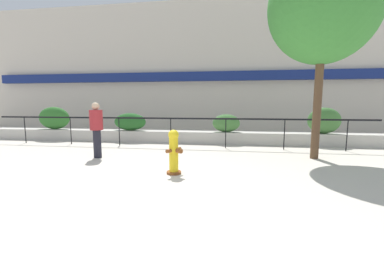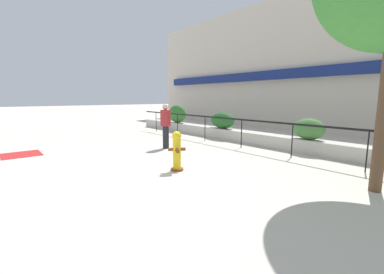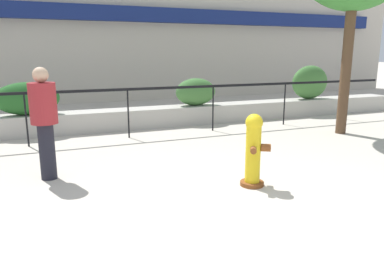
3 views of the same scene
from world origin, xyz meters
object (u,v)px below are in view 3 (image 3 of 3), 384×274
hedge_bush_2 (196,92)px  hedge_bush_3 (310,82)px  hedge_bush_1 (27,99)px  pedestrian (44,117)px  fire_hydrant (253,150)px

hedge_bush_2 → hedge_bush_3: hedge_bush_3 is taller
hedge_bush_1 → hedge_bush_2: bearing=0.0°
hedge_bush_2 → pedestrian: bearing=-138.8°
pedestrian → hedge_bush_2: bearing=41.2°
fire_hydrant → hedge_bush_2: bearing=76.8°
hedge_bush_1 → fire_hydrant: (3.10, -4.93, -0.33)m
fire_hydrant → pedestrian: size_ratio=0.62×
hedge_bush_1 → pedestrian: (0.31, -3.45, 0.10)m
hedge_bush_1 → pedestrian: pedestrian is taller
pedestrian → fire_hydrant: bearing=-27.8°
hedge_bush_1 → fire_hydrant: hedge_bush_1 is taller
hedge_bush_1 → pedestrian: bearing=-84.9°
hedge_bush_1 → hedge_bush_2: hedge_bush_1 is taller
hedge_bush_2 → fire_hydrant: bearing=-103.2°
hedge_bush_2 → hedge_bush_3: 3.87m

